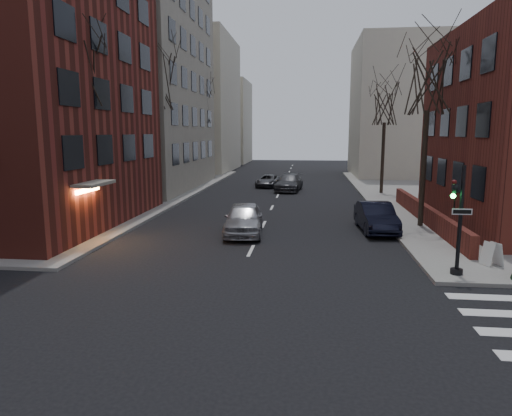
% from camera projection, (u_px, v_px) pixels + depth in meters
% --- Properties ---
extents(ground, '(160.00, 160.00, 0.00)m').
position_uv_depth(ground, '(174.00, 408.00, 8.86)').
color(ground, black).
rests_on(ground, ground).
extents(building_left_tan, '(18.00, 18.00, 28.00)m').
position_uv_depth(building_left_tan, '(97.00, 36.00, 41.78)').
color(building_left_tan, gray).
rests_on(building_left_tan, ground).
extents(low_wall_right, '(0.35, 16.00, 1.00)m').
position_uv_depth(low_wall_right, '(425.00, 214.00, 26.34)').
color(low_wall_right, maroon).
rests_on(low_wall_right, sidewalk_far_right).
extents(building_distant_la, '(14.00, 16.00, 18.00)m').
position_uv_depth(building_distant_la, '(182.00, 105.00, 62.96)').
color(building_distant_la, '#B8AF9C').
rests_on(building_distant_la, ground).
extents(building_distant_ra, '(14.00, 14.00, 16.00)m').
position_uv_depth(building_distant_ra, '(413.00, 109.00, 54.87)').
color(building_distant_ra, '#B8AF9C').
rests_on(building_distant_ra, ground).
extents(building_distant_lb, '(10.00, 12.00, 14.00)m').
position_uv_depth(building_distant_lb, '(220.00, 122.00, 79.73)').
color(building_distant_lb, '#B8AF9C').
rests_on(building_distant_lb, ground).
extents(traffic_signal, '(0.76, 0.44, 4.00)m').
position_uv_depth(traffic_signal, '(458.00, 227.00, 16.48)').
color(traffic_signal, black).
rests_on(traffic_signal, sidewalk_far_right).
extents(tree_left_a, '(4.18, 4.18, 10.26)m').
position_uv_depth(tree_left_a, '(76.00, 66.00, 22.18)').
color(tree_left_a, '#2D231C').
rests_on(tree_left_a, sidewalk_far_left).
extents(tree_left_b, '(4.40, 4.40, 10.80)m').
position_uv_depth(tree_left_b, '(157.00, 83.00, 33.86)').
color(tree_left_b, '#2D231C').
rests_on(tree_left_b, sidewalk_far_left).
extents(tree_left_c, '(3.96, 3.96, 9.72)m').
position_uv_depth(tree_left_c, '(201.00, 106.00, 47.73)').
color(tree_left_c, '#2D231C').
rests_on(tree_left_c, sidewalk_far_left).
extents(tree_right_a, '(3.96, 3.96, 9.72)m').
position_uv_depth(tree_right_a, '(429.00, 80.00, 24.20)').
color(tree_right_a, '#2D231C').
rests_on(tree_right_a, sidewalk_far_right).
extents(tree_right_b, '(3.74, 3.74, 9.18)m').
position_uv_depth(tree_right_b, '(385.00, 104.00, 37.99)').
color(tree_right_b, '#2D231C').
rests_on(tree_right_b, sidewalk_far_right).
extents(streetlamp_near, '(0.36, 0.36, 6.28)m').
position_uv_depth(streetlamp_near, '(148.00, 148.00, 30.64)').
color(streetlamp_near, black).
rests_on(streetlamp_near, sidewalk_far_left).
extents(streetlamp_far, '(0.36, 0.36, 6.28)m').
position_uv_depth(streetlamp_far, '(211.00, 142.00, 50.24)').
color(streetlamp_far, black).
rests_on(streetlamp_far, sidewalk_far_left).
extents(parked_sedan, '(1.97, 4.84, 1.56)m').
position_uv_depth(parked_sedan, '(376.00, 217.00, 24.56)').
color(parked_sedan, black).
rests_on(parked_sedan, ground).
extents(car_lane_silver, '(2.30, 4.93, 1.64)m').
position_uv_depth(car_lane_silver, '(244.00, 219.00, 23.91)').
color(car_lane_silver, '#A5A5AA').
rests_on(car_lane_silver, ground).
extents(car_lane_gray, '(2.68, 5.38, 1.50)m').
position_uv_depth(car_lane_gray, '(289.00, 183.00, 41.59)').
color(car_lane_gray, '#393A3E').
rests_on(car_lane_gray, ground).
extents(car_lane_far, '(2.46, 4.42, 1.17)m').
position_uv_depth(car_lane_far, '(268.00, 181.00, 44.71)').
color(car_lane_far, '#434349').
rests_on(car_lane_far, ground).
extents(sandwich_board, '(0.60, 0.70, 0.94)m').
position_uv_depth(sandwich_board, '(492.00, 254.00, 17.77)').
color(sandwich_board, silver).
rests_on(sandwich_board, sidewalk_far_right).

